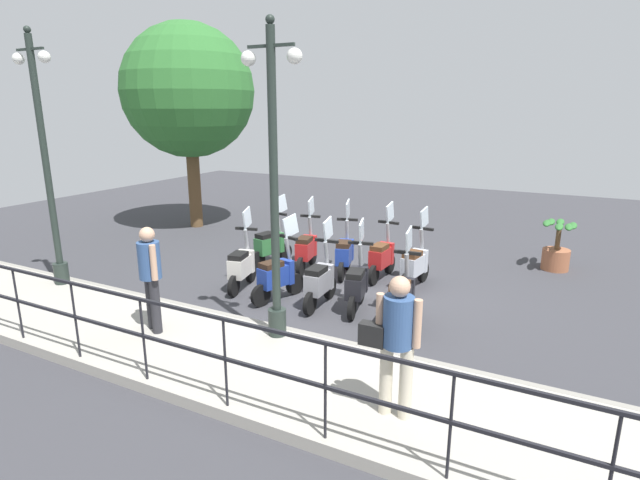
{
  "coord_description": "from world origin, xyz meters",
  "views": [
    {
      "loc": [
        -8.1,
        -3.81,
        3.39
      ],
      "look_at": [
        0.2,
        0.5,
        0.9
      ],
      "focal_mm": 28.0,
      "sensor_mm": 36.0,
      "label": 1
    }
  ],
  "objects_px": {
    "lamp_post_near": "(274,205)",
    "scooter_near_3": "(278,275)",
    "scooter_far_4": "(271,244)",
    "scooter_far_0": "(415,264)",
    "tree_large": "(188,92)",
    "pedestrian_with_bag": "(396,336)",
    "scooter_far_3": "(307,248)",
    "scooter_far_2": "(345,253)",
    "pedestrian_distant": "(150,271)",
    "scooter_near_1": "(357,284)",
    "scooter_near_2": "(320,280)",
    "scooter_near_4": "(242,265)",
    "scooter_far_1": "(382,256)",
    "potted_palm": "(557,250)",
    "scooter_near_0": "(402,296)",
    "lamp_post_far": "(48,177)"
  },
  "relations": [
    {
      "from": "potted_palm",
      "to": "scooter_far_2",
      "type": "relative_size",
      "value": 0.69
    },
    {
      "from": "scooter_far_4",
      "to": "scooter_far_0",
      "type": "bearing_deg",
      "value": -74.74
    },
    {
      "from": "scooter_far_0",
      "to": "scooter_near_3",
      "type": "bearing_deg",
      "value": 138.53
    },
    {
      "from": "scooter_near_0",
      "to": "lamp_post_near",
      "type": "bearing_deg",
      "value": 132.73
    },
    {
      "from": "scooter_far_0",
      "to": "scooter_far_3",
      "type": "relative_size",
      "value": 1.0
    },
    {
      "from": "scooter_far_0",
      "to": "scooter_near_4",
      "type": "bearing_deg",
      "value": 125.64
    },
    {
      "from": "scooter_far_1",
      "to": "scooter_far_3",
      "type": "height_order",
      "value": "same"
    },
    {
      "from": "potted_palm",
      "to": "lamp_post_near",
      "type": "bearing_deg",
      "value": 149.1
    },
    {
      "from": "scooter_near_3",
      "to": "scooter_far_3",
      "type": "distance_m",
      "value": 1.8
    },
    {
      "from": "lamp_post_near",
      "to": "scooter_far_4",
      "type": "xyz_separation_m",
      "value": [
        3.17,
        2.17,
        -1.61
      ]
    },
    {
      "from": "scooter_near_4",
      "to": "potted_palm",
      "type": "bearing_deg",
      "value": -64.99
    },
    {
      "from": "scooter_far_1",
      "to": "lamp_post_near",
      "type": "bearing_deg",
      "value": 176.98
    },
    {
      "from": "potted_palm",
      "to": "scooter_near_4",
      "type": "height_order",
      "value": "scooter_near_4"
    },
    {
      "from": "pedestrian_distant",
      "to": "scooter_far_2",
      "type": "xyz_separation_m",
      "value": [
        4.02,
        -1.28,
        -0.6
      ]
    },
    {
      "from": "scooter_near_1",
      "to": "scooter_far_4",
      "type": "xyz_separation_m",
      "value": [
        1.47,
        2.7,
        0.0
      ]
    },
    {
      "from": "lamp_post_near",
      "to": "pedestrian_distant",
      "type": "xyz_separation_m",
      "value": [
        -0.71,
        1.72,
        -1.01
      ]
    },
    {
      "from": "pedestrian_distant",
      "to": "scooter_near_1",
      "type": "height_order",
      "value": "pedestrian_distant"
    },
    {
      "from": "scooter_far_2",
      "to": "scooter_far_4",
      "type": "distance_m",
      "value": 1.74
    },
    {
      "from": "pedestrian_with_bag",
      "to": "scooter_far_3",
      "type": "bearing_deg",
      "value": 37.1
    },
    {
      "from": "pedestrian_distant",
      "to": "scooter_near_2",
      "type": "bearing_deg",
      "value": 171.96
    },
    {
      "from": "scooter_near_3",
      "to": "scooter_near_4",
      "type": "bearing_deg",
      "value": 95.16
    },
    {
      "from": "lamp_post_near",
      "to": "scooter_near_3",
      "type": "relative_size",
      "value": 2.84
    },
    {
      "from": "lamp_post_near",
      "to": "tree_large",
      "type": "bearing_deg",
      "value": 49.1
    },
    {
      "from": "tree_large",
      "to": "scooter_far_4",
      "type": "height_order",
      "value": "tree_large"
    },
    {
      "from": "scooter_near_0",
      "to": "scooter_near_3",
      "type": "bearing_deg",
      "value": 86.21
    },
    {
      "from": "lamp_post_far",
      "to": "scooter_near_4",
      "type": "relative_size",
      "value": 2.97
    },
    {
      "from": "scooter_near_3",
      "to": "tree_large",
      "type": "bearing_deg",
      "value": 69.78
    },
    {
      "from": "tree_large",
      "to": "scooter_far_1",
      "type": "height_order",
      "value": "tree_large"
    },
    {
      "from": "potted_palm",
      "to": "scooter_far_3",
      "type": "distance_m",
      "value": 5.36
    },
    {
      "from": "scooter_near_4",
      "to": "scooter_far_3",
      "type": "relative_size",
      "value": 1.0
    },
    {
      "from": "scooter_near_1",
      "to": "scooter_far_1",
      "type": "height_order",
      "value": "same"
    },
    {
      "from": "pedestrian_distant",
      "to": "scooter_near_3",
      "type": "bearing_deg",
      "value": -172.83
    },
    {
      "from": "scooter_near_0",
      "to": "scooter_near_4",
      "type": "distance_m",
      "value": 3.23
    },
    {
      "from": "pedestrian_distant",
      "to": "scooter_near_4",
      "type": "xyz_separation_m",
      "value": [
        2.37,
        0.12,
        -0.6
      ]
    },
    {
      "from": "scooter_far_3",
      "to": "scooter_far_0",
      "type": "bearing_deg",
      "value": -100.69
    },
    {
      "from": "scooter_near_0",
      "to": "scooter_near_1",
      "type": "xyz_separation_m",
      "value": [
        0.2,
        0.86,
        0.0
      ]
    },
    {
      "from": "scooter_near_3",
      "to": "scooter_far_0",
      "type": "bearing_deg",
      "value": -32.2
    },
    {
      "from": "scooter_far_0",
      "to": "scooter_far_3",
      "type": "xyz_separation_m",
      "value": [
        -0.02,
        2.37,
        0.0
      ]
    },
    {
      "from": "scooter_near_4",
      "to": "lamp_post_near",
      "type": "bearing_deg",
      "value": -144.88
    },
    {
      "from": "potted_palm",
      "to": "scooter_near_1",
      "type": "bearing_deg",
      "value": 144.28
    },
    {
      "from": "pedestrian_with_bag",
      "to": "scooter_far_2",
      "type": "distance_m",
      "value": 5.16
    },
    {
      "from": "scooter_near_3",
      "to": "scooter_far_2",
      "type": "bearing_deg",
      "value": 1.34
    },
    {
      "from": "scooter_far_0",
      "to": "scooter_far_4",
      "type": "relative_size",
      "value": 1.0
    },
    {
      "from": "scooter_near_0",
      "to": "pedestrian_distant",
      "type": "bearing_deg",
      "value": 121.01
    },
    {
      "from": "scooter_near_1",
      "to": "pedestrian_distant",
      "type": "bearing_deg",
      "value": 124.69
    },
    {
      "from": "scooter_near_1",
      "to": "scooter_near_2",
      "type": "xyz_separation_m",
      "value": [
        -0.14,
        0.64,
        0.0
      ]
    },
    {
      "from": "scooter_near_2",
      "to": "potted_palm",
      "type": "bearing_deg",
      "value": -42.92
    },
    {
      "from": "lamp_post_near",
      "to": "scooter_near_3",
      "type": "distance_m",
      "value": 2.37
    },
    {
      "from": "scooter_far_0",
      "to": "pedestrian_with_bag",
      "type": "bearing_deg",
      "value": -159.03
    },
    {
      "from": "scooter_near_2",
      "to": "scooter_far_0",
      "type": "bearing_deg",
      "value": -37.7
    }
  ]
}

